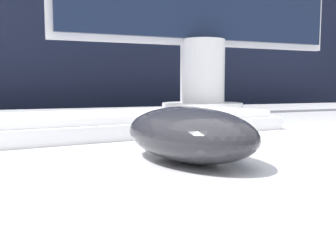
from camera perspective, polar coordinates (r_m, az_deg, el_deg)
partition_panel at (r=1.13m, az=-16.58°, el=-3.50°), size 5.00×0.03×1.26m
computer_mouse_near at (r=0.29m, az=2.99°, el=-1.13°), size 0.09×0.14×0.04m
keyboard at (r=0.45m, az=-9.53°, el=0.31°), size 0.44×0.19×0.02m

